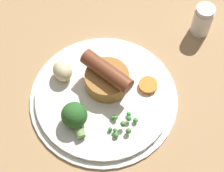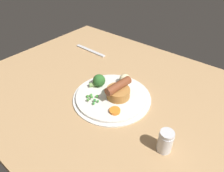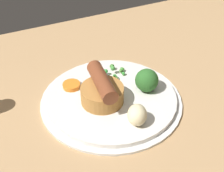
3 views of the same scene
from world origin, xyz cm
name	(u,v)px [view 1 (image 1 of 3)]	position (x,y,z in cm)	size (l,w,h in cm)	color
dining_table	(89,93)	(0.00, 0.00, 1.50)	(110.00, 80.00, 3.00)	tan
dinner_plate	(103,98)	(0.37, 3.50, 3.57)	(26.96, 26.96, 1.40)	silver
sausage_pudding	(107,77)	(-2.16, 2.82, 6.83)	(7.95, 10.22, 5.94)	#AD7538
pea_pile	(123,124)	(3.35, 9.71, 5.29)	(5.37, 4.49, 1.86)	#4D8535
broccoli_floret_near	(75,116)	(7.00, 2.38, 6.56)	(5.08, 5.64, 4.49)	#2D6628
potato_chunk_1	(63,71)	(0.79, -4.90, 6.18)	(4.03, 3.37, 3.55)	beige
carrot_slice_1	(148,85)	(-5.87, 9.30, 4.83)	(3.46, 3.46, 0.86)	orange
salt_shaker	(202,20)	(-23.68, 11.05, 6.32)	(3.86, 3.86, 6.73)	silver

